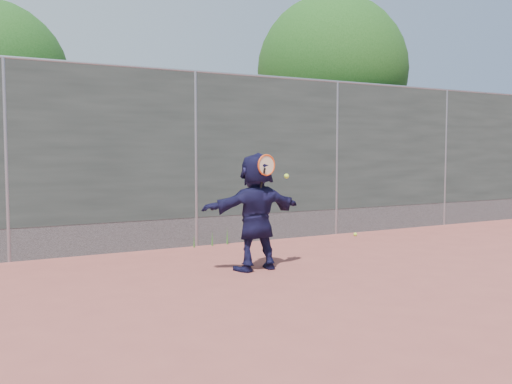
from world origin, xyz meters
TOP-DOWN VIEW (x-y plane):
  - ground at (0.00, 0.00)m, footprint 80.00×80.00m
  - player at (-0.06, 1.25)m, footprint 1.52×0.53m
  - ball_ground at (3.16, 3.09)m, footprint 0.07×0.07m
  - fence at (-0.00, 3.50)m, footprint 20.00×0.06m
  - swing_action at (0.03, 1.06)m, footprint 0.55×0.17m
  - tree_right at (4.68, 5.75)m, footprint 3.78×3.60m
  - weed_clump at (0.29, 3.38)m, footprint 0.68×0.07m

SIDE VIEW (x-z plane):
  - ground at x=0.00m, z-range 0.00..0.00m
  - ball_ground at x=3.16m, z-range 0.00..0.07m
  - weed_clump at x=0.29m, z-range -0.02..0.28m
  - player at x=-0.06m, z-range 0.00..1.62m
  - swing_action at x=0.03m, z-range 1.16..1.68m
  - fence at x=0.00m, z-range 0.07..3.09m
  - tree_right at x=4.68m, z-range 0.80..6.19m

